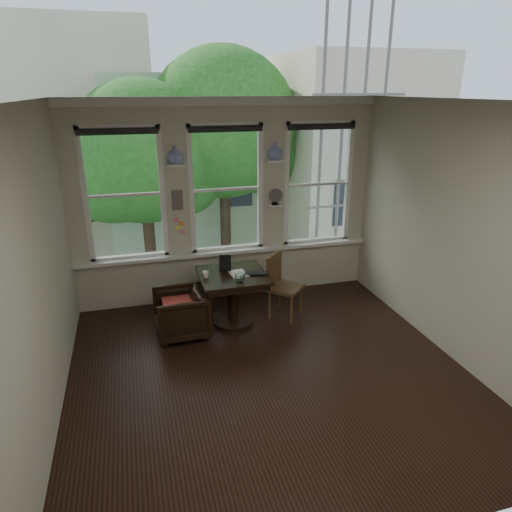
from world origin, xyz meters
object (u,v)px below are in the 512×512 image
object	(u,v)px
table	(233,299)
side_chair_right	(286,287)
mug	(206,274)
armchair_left	(181,314)
laptop	(257,275)

from	to	relation	value
table	side_chair_right	world-z (taller)	side_chair_right
side_chair_right	mug	size ratio (longest dim) A/B	10.35
armchair_left	laptop	bearing A→B (deg)	87.47
table	laptop	world-z (taller)	laptop
mug	side_chair_right	bearing A→B (deg)	1.25
table	side_chair_right	bearing A→B (deg)	-0.06
armchair_left	laptop	distance (m)	1.12
armchair_left	mug	world-z (taller)	mug
laptop	side_chair_right	bearing A→B (deg)	31.28
armchair_left	mug	size ratio (longest dim) A/B	7.77
table	laptop	bearing A→B (deg)	-26.06
table	side_chair_right	xyz separation A→B (m)	(0.76, -0.00, 0.09)
table	armchair_left	xyz separation A→B (m)	(-0.73, -0.13, -0.06)
table	mug	xyz separation A→B (m)	(-0.37, -0.03, 0.42)
armchair_left	mug	distance (m)	0.61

